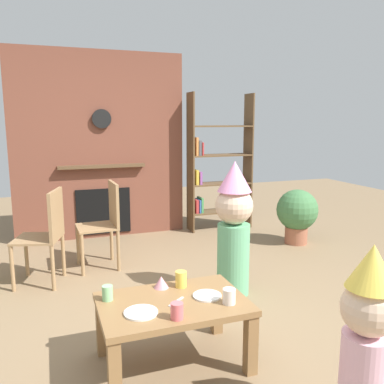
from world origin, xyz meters
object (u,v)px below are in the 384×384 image
(child_in_pink, at_px, (234,225))
(dining_chair_left, at_px, (47,231))
(paper_cup_near_left, at_px, (181,279))
(dining_chair_middle, at_px, (106,219))
(paper_plate_rear, at_px, (207,296))
(potted_plant_tall, at_px, (297,213))
(coffee_table, at_px, (173,312))
(bookshelf, at_px, (216,168))
(paper_cup_center, at_px, (229,296))
(paper_cup_near_right, at_px, (107,293))
(child_with_cone_hat, at_px, (367,335))
(paper_plate_front, at_px, (141,313))
(birthday_cake_slice, at_px, (161,282))
(paper_cup_far_left, at_px, (177,311))

(child_in_pink, height_order, dining_chair_left, child_in_pink)
(paper_cup_near_left, distance_m, dining_chair_middle, 1.73)
(paper_plate_rear, relative_size, potted_plant_tall, 0.27)
(paper_plate_rear, xyz_separation_m, dining_chair_middle, (-0.37, 1.91, 0.08))
(coffee_table, height_order, child_in_pink, child_in_pink)
(paper_plate_rear, distance_m, dining_chair_middle, 1.95)
(paper_plate_rear, bearing_deg, bookshelf, 65.88)
(paper_cup_center, bearing_deg, coffee_table, 154.56)
(potted_plant_tall, bearing_deg, paper_plate_rear, -135.94)
(paper_cup_near_right, bearing_deg, paper_cup_near_left, 4.45)
(child_with_cone_hat, relative_size, child_in_pink, 0.81)
(paper_plate_front, distance_m, birthday_cake_slice, 0.38)
(paper_cup_far_left, height_order, child_in_pink, child_in_pink)
(bookshelf, distance_m, potted_plant_tall, 1.30)
(paper_plate_rear, bearing_deg, paper_plate_front, -169.78)
(paper_cup_center, distance_m, child_with_cone_hat, 0.81)
(paper_cup_near_left, distance_m, potted_plant_tall, 2.72)
(paper_cup_near_left, bearing_deg, child_with_cone_hat, -60.33)
(coffee_table, xyz_separation_m, paper_plate_rear, (0.22, -0.01, 0.08))
(paper_cup_center, bearing_deg, bookshelf, 68.28)
(birthday_cake_slice, relative_size, child_with_cone_hat, 0.10)
(potted_plant_tall, bearing_deg, paper_cup_far_left, -136.59)
(coffee_table, bearing_deg, dining_chair_left, 113.94)
(potted_plant_tall, bearing_deg, dining_chair_left, -174.49)
(paper_cup_far_left, relative_size, paper_plate_front, 0.48)
(bookshelf, bearing_deg, paper_plate_rear, -114.12)
(coffee_table, bearing_deg, bookshelf, 62.21)
(coffee_table, distance_m, dining_chair_left, 1.79)
(paper_cup_near_right, relative_size, paper_cup_center, 1.00)
(paper_plate_rear, bearing_deg, dining_chair_left, 119.99)
(paper_cup_near_left, relative_size, child_in_pink, 0.09)
(paper_cup_near_left, height_order, dining_chair_middle, dining_chair_middle)
(bookshelf, height_order, paper_cup_far_left, bookshelf)
(dining_chair_left, bearing_deg, bookshelf, -133.45)
(bookshelf, relative_size, coffee_table, 2.08)
(child_with_cone_hat, bearing_deg, dining_chair_middle, -22.47)
(bookshelf, height_order, coffee_table, bookshelf)
(paper_cup_center, relative_size, potted_plant_tall, 0.14)
(paper_cup_center, xyz_separation_m, potted_plant_tall, (1.90, 2.07, -0.08))
(coffee_table, xyz_separation_m, potted_plant_tall, (2.22, 1.92, 0.04))
(coffee_table, xyz_separation_m, paper_cup_far_left, (-0.05, -0.23, 0.12))
(dining_chair_middle, bearing_deg, paper_plate_front, 85.44)
(paper_cup_center, distance_m, child_in_pink, 1.12)
(bookshelf, relative_size, potted_plant_tall, 2.77)
(paper_cup_near_right, bearing_deg, potted_plant_tall, 34.17)
(child_with_cone_hat, xyz_separation_m, child_in_pink, (0.11, 1.69, 0.12))
(dining_chair_left, bearing_deg, potted_plant_tall, -157.48)
(coffee_table, relative_size, paper_plate_rear, 4.99)
(paper_cup_far_left, relative_size, birthday_cake_slice, 0.95)
(paper_cup_near_right, xyz_separation_m, paper_cup_far_left, (0.33, -0.38, 0.00))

